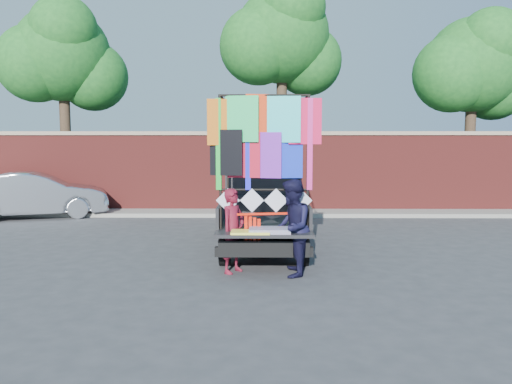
{
  "coord_description": "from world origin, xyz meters",
  "views": [
    {
      "loc": [
        0.28,
        -9.16,
        2.34
      ],
      "look_at": [
        0.2,
        -0.18,
        1.4
      ],
      "focal_mm": 35.0,
      "sensor_mm": 36.0,
      "label": 1
    }
  ],
  "objects_px": {
    "woman": "(233,231)",
    "man": "(292,228)",
    "sedan": "(36,195)",
    "pickup_truck": "(263,209)"
  },
  "relations": [
    {
      "from": "woman",
      "to": "man",
      "type": "xyz_separation_m",
      "value": [
        1.02,
        -0.21,
        0.09
      ]
    },
    {
      "from": "sedan",
      "to": "woman",
      "type": "relative_size",
      "value": 2.79
    },
    {
      "from": "pickup_truck",
      "to": "man",
      "type": "relative_size",
      "value": 2.95
    },
    {
      "from": "sedan",
      "to": "man",
      "type": "relative_size",
      "value": 2.49
    },
    {
      "from": "woman",
      "to": "pickup_truck",
      "type": "bearing_deg",
      "value": 22.0
    },
    {
      "from": "sedan",
      "to": "man",
      "type": "xyz_separation_m",
      "value": [
        7.31,
        -6.4,
        0.15
      ]
    },
    {
      "from": "sedan",
      "to": "man",
      "type": "bearing_deg",
      "value": -149.75
    },
    {
      "from": "pickup_truck",
      "to": "man",
      "type": "height_order",
      "value": "pickup_truck"
    },
    {
      "from": "woman",
      "to": "man",
      "type": "distance_m",
      "value": 1.04
    },
    {
      "from": "woman",
      "to": "man",
      "type": "relative_size",
      "value": 0.89
    }
  ]
}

